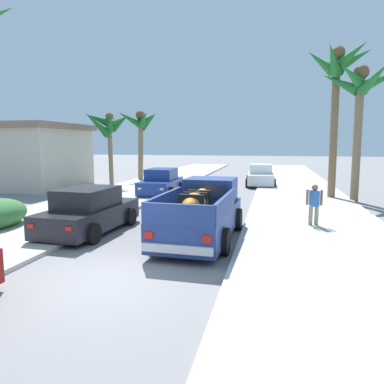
# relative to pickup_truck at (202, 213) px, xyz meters

# --- Properties ---
(ground_plane) EXTENTS (160.00, 160.00, 0.00)m
(ground_plane) POSITION_rel_pickup_truck_xyz_m (-1.30, -4.06, -0.81)
(ground_plane) COLOR slate
(sidewalk_left) EXTENTS (5.06, 60.00, 0.12)m
(sidewalk_left) POSITION_rel_pickup_truck_xyz_m (-6.33, 7.94, -0.75)
(sidewalk_left) COLOR #B2AFA8
(sidewalk_left) RESTS_ON ground
(sidewalk_right) EXTENTS (5.06, 60.00, 0.12)m
(sidewalk_right) POSITION_rel_pickup_truck_xyz_m (3.74, 7.94, -0.75)
(sidewalk_right) COLOR #B2AFA8
(sidewalk_right) RESTS_ON ground
(curb_left) EXTENTS (0.16, 60.00, 0.10)m
(curb_left) POSITION_rel_pickup_truck_xyz_m (-5.20, 7.94, -0.76)
(curb_left) COLOR silver
(curb_left) RESTS_ON ground
(curb_right) EXTENTS (0.16, 60.00, 0.10)m
(curb_right) POSITION_rel_pickup_truck_xyz_m (2.61, 7.94, -0.76)
(curb_right) COLOR silver
(curb_right) RESTS_ON ground
(pickup_truck) EXTENTS (2.32, 5.26, 1.80)m
(pickup_truck) POSITION_rel_pickup_truck_xyz_m (0.00, 0.00, 0.00)
(pickup_truck) COLOR navy
(pickup_truck) RESTS_ON ground
(car_left_near) EXTENTS (2.18, 4.32, 1.54)m
(car_left_near) POSITION_rel_pickup_truck_xyz_m (-3.90, -0.13, -0.10)
(car_left_near) COLOR black
(car_left_near) RESTS_ON ground
(car_left_mid) EXTENTS (2.14, 4.31, 1.54)m
(car_left_mid) POSITION_rel_pickup_truck_xyz_m (-4.24, 8.98, -0.10)
(car_left_mid) COLOR navy
(car_left_mid) RESTS_ON ground
(car_right_mid) EXTENTS (2.17, 4.32, 1.54)m
(car_right_mid) POSITION_rel_pickup_truck_xyz_m (1.33, 14.87, -0.10)
(car_right_mid) COLOR silver
(car_right_mid) RESTS_ON ground
(palm_tree_left_fore) EXTENTS (3.56, 3.69, 5.17)m
(palm_tree_left_fore) POSITION_rel_pickup_truck_xyz_m (-8.77, 11.39, 3.43)
(palm_tree_left_fore) COLOR #846B4C
(palm_tree_left_fore) RESTS_ON ground
(palm_tree_left_mid) EXTENTS (3.36, 3.61, 5.63)m
(palm_tree_left_mid) POSITION_rel_pickup_truck_xyz_m (-8.35, 16.31, 3.71)
(palm_tree_left_mid) COLOR #846B4C
(palm_tree_left_mid) RESTS_ON ground
(palm_tree_right_mid) EXTENTS (3.45, 3.89, 8.07)m
(palm_tree_right_mid) POSITION_rel_pickup_truck_xyz_m (5.34, 9.57, 5.72)
(palm_tree_right_mid) COLOR brown
(palm_tree_right_mid) RESTS_ON ground
(palm_tree_left_back) EXTENTS (4.17, 3.90, 6.90)m
(palm_tree_left_back) POSITION_rel_pickup_truck_xyz_m (6.38, 8.79, 4.72)
(palm_tree_left_back) COLOR #846B4C
(palm_tree_left_back) RESTS_ON ground
(roadside_house) EXTENTS (8.55, 6.79, 4.33)m
(roadside_house) POSITION_rel_pickup_truck_xyz_m (-15.09, 10.43, 1.38)
(roadside_house) COLOR beige
(roadside_house) RESTS_ON ground
(pedestrian) EXTENTS (0.57, 0.43, 1.59)m
(pedestrian) POSITION_rel_pickup_truck_xyz_m (3.64, 2.12, 0.10)
(pedestrian) COLOR gray
(pedestrian) RESTS_ON ground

